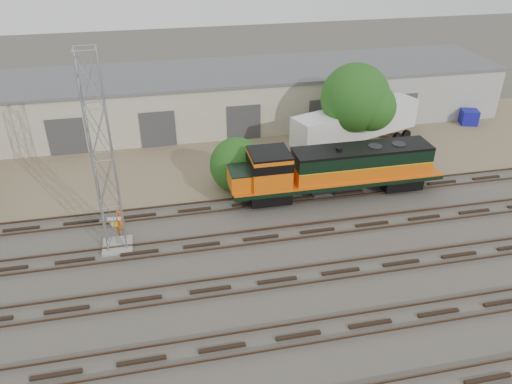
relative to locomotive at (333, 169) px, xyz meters
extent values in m
plane|color=#47423A|center=(-6.59, -6.00, -2.27)|extent=(140.00, 140.00, 0.00)
cube|color=#726047|center=(-6.59, 9.00, -2.26)|extent=(80.00, 16.00, 0.02)
cube|color=black|center=(-6.59, -13.50, -2.20)|extent=(80.00, 2.40, 0.14)
cube|color=#4C3828|center=(-6.59, -14.25, -2.06)|extent=(80.00, 0.08, 0.14)
cube|color=#4C3828|center=(-6.59, -12.75, -2.06)|extent=(80.00, 0.08, 0.14)
cube|color=black|center=(-6.59, -9.00, -2.20)|extent=(80.00, 2.40, 0.14)
cube|color=#4C3828|center=(-6.59, -9.75, -2.06)|extent=(80.00, 0.08, 0.14)
cube|color=#4C3828|center=(-6.59, -8.25, -2.06)|extent=(80.00, 0.08, 0.14)
cube|color=black|center=(-6.59, -4.50, -2.20)|extent=(80.00, 2.40, 0.14)
cube|color=#4C3828|center=(-6.59, -5.25, -2.06)|extent=(80.00, 0.08, 0.14)
cube|color=#4C3828|center=(-6.59, -3.75, -2.06)|extent=(80.00, 0.08, 0.14)
cube|color=black|center=(-6.59, 0.00, -2.20)|extent=(80.00, 2.40, 0.14)
cube|color=#4C3828|center=(-6.59, -0.75, -2.06)|extent=(80.00, 0.08, 0.14)
cube|color=#4C3828|center=(-6.59, 0.75, -2.06)|extent=(80.00, 0.08, 0.14)
cube|color=#BEB79E|center=(-6.59, 17.00, 0.23)|extent=(58.00, 10.00, 5.00)
cube|color=#59595B|center=(-6.59, 17.00, 2.88)|extent=(58.40, 10.40, 0.30)
cube|color=#999993|center=(15.41, 11.95, 0.23)|extent=(14.00, 0.10, 5.00)
cube|color=#333335|center=(-20.59, 11.94, -0.57)|extent=(3.20, 0.12, 3.40)
cube|color=#333335|center=(-12.59, 11.94, -0.57)|extent=(3.20, 0.12, 3.40)
cube|color=#333335|center=(-4.59, 11.94, -0.57)|extent=(3.20, 0.12, 3.40)
cube|color=#333335|center=(3.41, 11.94, -0.57)|extent=(3.20, 0.12, 3.40)
cube|color=#333335|center=(11.41, 11.94, -0.57)|extent=(3.20, 0.12, 3.40)
cube|color=black|center=(-4.97, 0.00, -1.51)|extent=(3.06, 2.30, 0.96)
cube|color=black|center=(5.55, 0.00, -1.51)|extent=(3.06, 2.30, 0.96)
cube|color=black|center=(0.29, 0.00, -0.87)|extent=(16.26, 2.87, 0.33)
cylinder|color=black|center=(0.29, 0.00, -1.46)|extent=(4.02, 1.05, 1.05)
cube|color=#DE5A0A|center=(2.20, 0.00, -0.12)|extent=(10.52, 2.49, 1.15)
cube|color=black|center=(2.20, 0.00, 0.93)|extent=(10.52, 2.49, 0.96)
cube|color=black|center=(2.20, 0.00, 1.50)|extent=(10.52, 2.49, 0.19)
cube|color=#DE5A0A|center=(-4.97, 0.00, 0.54)|extent=(2.87, 2.87, 2.49)
cube|color=black|center=(-4.97, 0.00, 1.86)|extent=(2.87, 2.87, 0.15)
cube|color=#DE5A0A|center=(-7.17, 0.00, -0.03)|extent=(1.53, 2.30, 1.34)
cube|color=gray|center=(-16.00, -3.43, -2.17)|extent=(1.91, 1.91, 0.20)
cylinder|color=gray|center=(-16.58, -2.85, 4.30)|extent=(0.10, 0.10, 12.74)
cylinder|color=gray|center=(-15.41, -2.85, 4.30)|extent=(0.10, 0.10, 12.74)
cylinder|color=gray|center=(-16.58, -4.02, 4.30)|extent=(0.10, 0.10, 12.74)
cylinder|color=gray|center=(-15.41, -4.02, 4.30)|extent=(0.10, 0.10, 12.74)
cylinder|color=gray|center=(-15.98, -3.25, -1.16)|extent=(0.07, 0.07, 2.21)
cube|color=white|center=(-15.98, -3.25, -0.21)|extent=(0.90, 0.14, 0.22)
cube|color=yellow|center=(-15.98, -3.25, -0.61)|extent=(0.45, 0.09, 0.35)
imported|color=#EF5D0D|center=(-15.79, -2.01, -1.32)|extent=(0.70, 0.47, 1.90)
cube|color=silver|center=(4.91, 7.82, 0.33)|extent=(12.88, 6.60, 2.65)
cube|color=black|center=(9.63, 9.47, -1.78)|extent=(3.03, 3.09, 0.98)
cube|color=black|center=(0.60, 5.29, -1.63)|extent=(0.15, 0.15, 1.27)
cube|color=black|center=(-0.04, 7.14, -1.63)|extent=(0.15, 0.15, 1.27)
cube|color=#151694|center=(18.62, 10.94, -1.52)|extent=(1.96, 1.90, 1.50)
cube|color=maroon|center=(11.02, 11.77, -1.57)|extent=(1.89, 1.83, 1.40)
cylinder|color=#382619|center=(-6.84, 3.02, -2.07)|extent=(0.29, 0.29, 0.39)
sphere|color=#144716|center=(-6.84, 3.02, -0.37)|extent=(4.30, 4.30, 4.30)
sphere|color=#144716|center=(-5.97, 2.38, -0.80)|extent=(3.01, 3.01, 3.01)
cylinder|color=#382619|center=(4.36, 7.29, -0.78)|extent=(0.34, 0.34, 2.99)
sphere|color=#144716|center=(4.36, 7.29, 2.81)|extent=(5.98, 5.98, 5.98)
sphere|color=#144716|center=(5.56, 6.39, 2.21)|extent=(4.18, 4.18, 4.18)
camera|label=1|loc=(-12.65, -31.38, 17.20)|focal=35.00mm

